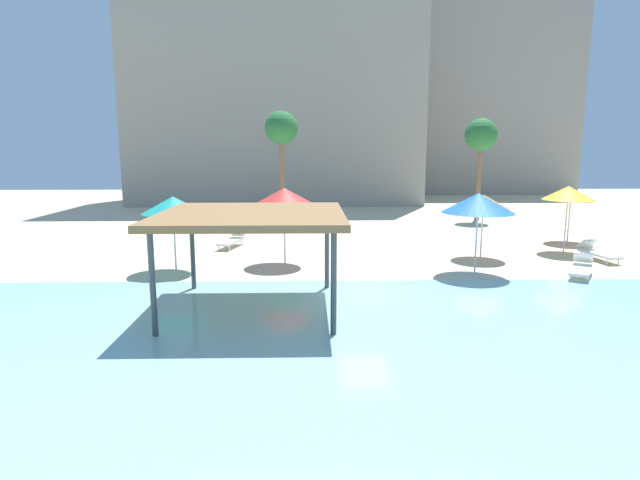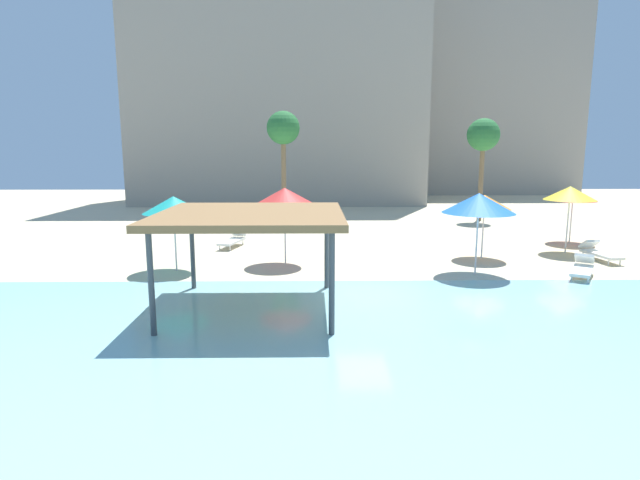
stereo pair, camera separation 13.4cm
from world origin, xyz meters
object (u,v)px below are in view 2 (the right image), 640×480
Objects in this scene: beach_umbrella_red_4 at (573,195)px; beach_umbrella_teal_0 at (174,205)px; beach_umbrella_red_2 at (285,196)px; beach_umbrella_orange_1 at (484,202)px; lounge_chair_0 at (598,252)px; beach_umbrella_yellow_6 at (570,193)px; lounge_chair_1 at (233,239)px; beach_umbrella_blue_3 at (479,203)px; palm_tree_1 at (283,131)px; shade_pavilion at (251,218)px; lounge_chair_2 at (582,268)px; palm_tree_0 at (483,137)px.

beach_umbrella_teal_0 is at bearing -162.39° from beach_umbrella_red_4.
beach_umbrella_teal_0 is 3.97m from beach_umbrella_red_2.
lounge_chair_0 is at bearing -6.18° from beach_umbrella_orange_1.
lounge_chair_0 is (0.52, -1.56, -2.14)m from beach_umbrella_yellow_6.
beach_umbrella_red_2 reaches higher than lounge_chair_1.
beach_umbrella_blue_3 is (-1.09, -2.67, 0.24)m from beach_umbrella_orange_1.
beach_umbrella_orange_1 is at bearing -51.00° from palm_tree_1.
lounge_chair_1 is at bearing 174.04° from beach_umbrella_yellow_6.
beach_umbrella_teal_0 is at bearing -1.89° from lounge_chair_1.
beach_umbrella_blue_3 is at bearing -60.80° from palm_tree_1.
beach_umbrella_blue_3 reaches higher than beach_umbrella_orange_1.
lounge_chair_0 and lounge_chair_1 have the same top height.
shade_pavilion is 8.16m from beach_umbrella_blue_3.
lounge_chair_2 is (12.58, -5.69, 0.00)m from lounge_chair_1.
beach_umbrella_orange_1 is 0.89× the size of beach_umbrella_blue_3.
palm_tree_0 is at bearing 2.33° from palm_tree_1.
shade_pavilion is at bearing -73.29° from lounge_chair_0.
lounge_chair_2 is (2.38, -3.14, -1.89)m from beach_umbrella_orange_1.
lounge_chair_1 is at bearing 126.04° from beach_umbrella_red_2.
palm_tree_1 is at bearing -138.83° from lounge_chair_0.
lounge_chair_0 is at bearing 92.84° from lounge_chair_1.
beach_umbrella_teal_0 is 17.52m from beach_umbrella_red_4.
lounge_chair_2 is (-2.79, -6.49, -1.88)m from beach_umbrella_red_4.
palm_tree_0 is (14.88, 12.73, 2.59)m from beach_umbrella_teal_0.
beach_umbrella_red_2 is 10.59m from lounge_chair_2.
shade_pavilion is at bearing 26.36° from lounge_chair_1.
shade_pavilion is 1.91× the size of beach_umbrella_orange_1.
beach_umbrella_orange_1 is 0.39× the size of palm_tree_1.
palm_tree_0 is (4.44, 13.45, 2.47)m from beach_umbrella_blue_3.
lounge_chair_1 is at bearing -82.38° from lounge_chair_2.
beach_umbrella_yellow_6 reaches higher than beach_umbrella_red_4.
lounge_chair_0 and lounge_chair_2 have the same top height.
palm_tree_1 reaches higher than beach_umbrella_red_4.
beach_umbrella_orange_1 is 1.26× the size of lounge_chair_1.
beach_umbrella_red_2 reaches higher than beach_umbrella_blue_3.
beach_umbrella_yellow_6 is 4.96m from lounge_chair_2.
beach_umbrella_red_2 is 0.47× the size of palm_tree_0.
beach_umbrella_red_4 is at bearing 18.09° from beach_umbrella_red_2.
beach_umbrella_teal_0 is at bearing -62.93° from lounge_chair_2.
beach_umbrella_yellow_6 is at bearing -170.27° from lounge_chair_0.
beach_umbrella_yellow_6 is at bearing -86.90° from palm_tree_0.
beach_umbrella_orange_1 is 11.61m from palm_tree_0.
lounge_chair_2 is at bearing -52.82° from beach_umbrella_orange_1.
beach_umbrella_red_2 is 1.44× the size of lounge_chair_1.
beach_umbrella_teal_0 is 1.06× the size of beach_umbrella_orange_1.
beach_umbrella_blue_3 reaches higher than lounge_chair_1.
palm_tree_0 is at bearing 103.75° from beach_umbrella_red_4.
beach_umbrella_yellow_6 is at bearing 15.63° from beach_umbrella_orange_1.
beach_umbrella_yellow_6 is 1.40× the size of lounge_chair_0.
beach_umbrella_teal_0 is 0.93× the size of beach_umbrella_red_2.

